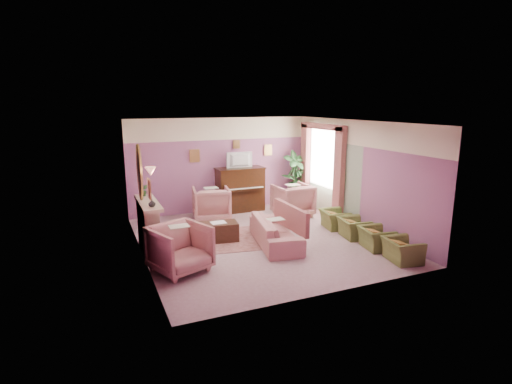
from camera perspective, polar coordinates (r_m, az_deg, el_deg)
name	(u,v)px	position (r m, az deg, el deg)	size (l,w,h in m)	color
floor	(261,240)	(9.69, 0.66, -6.82)	(5.50, 6.00, 0.01)	#A37F85
ceiling	(261,122)	(9.14, 0.70, 9.96)	(5.50, 6.00, 0.01)	white
wall_back	(221,165)	(12.08, -5.08, 3.89)	(5.50, 0.02, 2.80)	#84538A
wall_front	(333,215)	(6.76, 11.01, -3.29)	(5.50, 0.02, 2.80)	#84538A
wall_left	(139,193)	(8.61, -16.32, -0.13)	(0.02, 6.00, 2.80)	#84538A
wall_right	(357,175)	(10.71, 14.29, 2.42)	(0.02, 6.00, 2.80)	#84538A
picture_rail_band	(220,129)	(11.96, -5.16, 8.98)	(5.50, 0.01, 0.65)	#FCF1CB
stripe_panel	(329,178)	(11.80, 10.34, 1.92)	(0.01, 3.00, 2.15)	#9AAD91
fireplace_surround	(148,228)	(9.03, -15.14, -5.05)	(0.30, 1.40, 1.10)	tan
fireplace_inset	(153,234)	(9.09, -14.46, -5.89)	(0.18, 0.72, 0.68)	black
fire_ember	(156,242)	(9.15, -14.15, -6.94)	(0.06, 0.54, 0.10)	orange
mantel_shelf	(148,203)	(8.88, -15.16, -1.53)	(0.40, 1.55, 0.07)	tan
hearth	(159,250)	(9.23, -13.71, -8.12)	(0.55, 1.50, 0.02)	tan
mirror_frame	(139,172)	(8.73, -16.32, 2.72)	(0.04, 0.72, 1.20)	tan
mirror_glass	(141,172)	(8.73, -16.16, 2.74)	(0.01, 0.60, 1.06)	white
sconce_shade	(150,171)	(7.68, -14.84, 2.88)	(0.20, 0.20, 0.16)	#FFA77F
piano	(240,190)	(12.08, -2.28, 0.31)	(1.40, 0.60, 1.30)	black
piano_keyshelf	(244,190)	(11.75, -1.68, 0.31)	(1.30, 0.12, 0.06)	black
piano_keys	(244,189)	(11.74, -1.68, 0.50)	(1.20, 0.08, 0.02)	white
piano_top	(240,168)	(11.96, -2.31, 3.40)	(1.45, 0.65, 0.04)	black
television	(240,159)	(11.87, -2.24, 4.75)	(0.80, 0.12, 0.48)	black
print_back_left	(195,156)	(11.78, -8.76, 5.14)	(0.30, 0.03, 0.38)	tan
print_back_right	(268,150)	(12.55, 1.72, 6.01)	(0.26, 0.03, 0.34)	tan
print_back_mid	(236,144)	(12.13, -2.81, 6.82)	(0.22, 0.03, 0.26)	tan
print_left_wall	(149,189)	(7.38, -15.01, 0.42)	(0.03, 0.28, 0.36)	tan
window_blind	(324,156)	(11.89, 9.66, 5.08)	(0.03, 1.40, 1.80)	silver
curtain_left	(339,175)	(11.15, 11.78, 2.42)	(0.16, 0.34, 2.60)	#9A5351
curtain_right	(305,165)	(12.68, 7.04, 3.80)	(0.16, 0.34, 2.60)	#9A5351
pelmet	(322,126)	(11.76, 9.48, 9.22)	(0.16, 2.20, 0.16)	#9A5351
mantel_plant	(145,190)	(9.38, -15.64, 0.25)	(0.16, 0.16, 0.28)	#265427
mantel_vase	(152,203)	(8.38, -14.64, -1.57)	(0.16, 0.16, 0.16)	#FCF1CB
area_rug	(222,240)	(9.70, -4.95, -6.81)	(2.50, 1.80, 0.01)	#8B5451
coffee_table	(216,232)	(9.57, -5.67, -5.71)	(1.00, 0.50, 0.45)	#3B2115
table_paper	(218,222)	(9.51, -5.41, -4.36)	(0.35, 0.28, 0.01)	white
sofa	(275,226)	(9.30, 2.78, -4.94)	(0.69, 2.08, 0.84)	tan
sofa_throw	(291,217)	(9.42, 4.99, -3.60)	(0.11, 1.58, 0.58)	#9A5351
floral_armchair_left	(211,202)	(11.24, -6.42, -1.41)	(0.99, 0.99, 1.03)	tan
floral_armchair_right	(293,198)	(11.62, 5.24, -0.91)	(0.99, 0.99, 1.03)	tan
floral_armchair_front	(180,246)	(7.92, -10.83, -7.60)	(0.99, 0.99, 1.03)	tan
olive_chair_a	(402,247)	(8.85, 20.18, -7.34)	(0.52, 0.74, 0.64)	olive
olive_chair_b	(376,235)	(9.42, 16.78, -5.88)	(0.52, 0.74, 0.64)	olive
olive_chair_c	(354,225)	(10.03, 13.80, -4.58)	(0.52, 0.74, 0.64)	olive
olive_chair_d	(335,216)	(10.67, 11.17, -3.41)	(0.52, 0.74, 0.64)	olive
side_table	(296,194)	(12.89, 5.67, -0.32)	(0.52, 0.52, 0.70)	beige
side_plant_big	(296,178)	(12.78, 5.72, 1.95)	(0.30, 0.30, 0.34)	#265427
side_plant_small	(301,180)	(12.76, 6.40, 1.78)	(0.16, 0.16, 0.28)	#265427
palm_pot	(294,201)	(12.80, 5.48, -1.24)	(0.34, 0.34, 0.34)	brown
palm_plant	(295,173)	(12.61, 5.56, 2.69)	(0.76, 0.76, 1.44)	#265427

